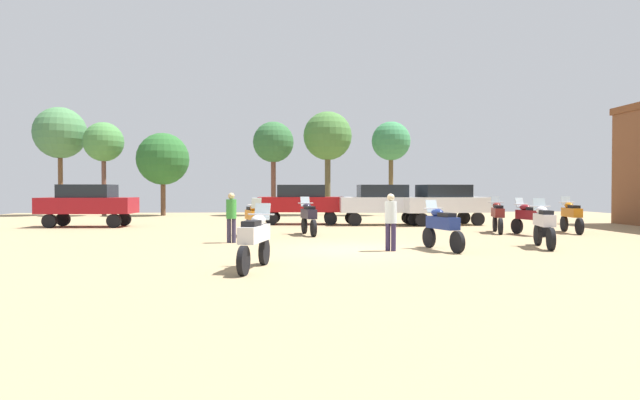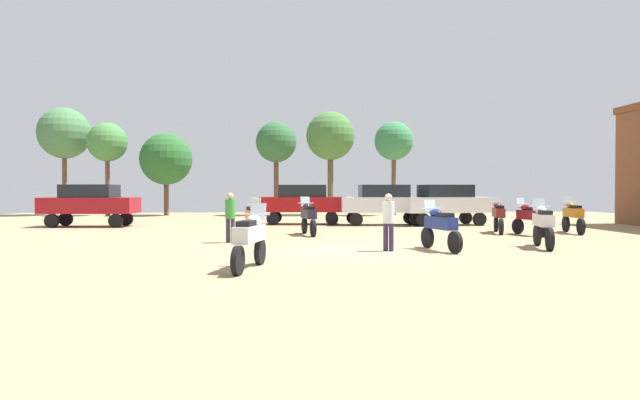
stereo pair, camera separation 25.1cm
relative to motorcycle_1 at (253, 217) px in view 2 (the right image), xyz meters
The scene contains 21 objects.
ground_plane 5.90m from the motorcycle_1, 55.77° to the right, with size 44.00×52.00×0.02m.
motorcycle_1 is the anchor object (origin of this frame).
motorcycle_2 10.66m from the motorcycle_1, ahead, with size 0.77×2.07×1.44m.
motorcycle_3 7.66m from the motorcycle_1, 41.21° to the right, with size 0.78×2.14×1.46m.
motorcycle_4 2.17m from the motorcycle_1, 12.08° to the left, with size 0.70×2.20×1.48m.
motorcycle_5 9.89m from the motorcycle_1, ahead, with size 0.78×2.21×1.49m.
motorcycle_6 8.55m from the motorcycle_1, 86.55° to the right, with size 0.76×2.22×1.46m.
motorcycle_7 12.85m from the motorcycle_1, ahead, with size 0.68×2.29×1.49m.
motorcycle_8 10.16m from the motorcycle_1, 27.02° to the right, with size 0.73×2.17×1.50m.
car_1 9.89m from the motorcycle_1, 144.83° to the left, with size 4.36×1.95×2.00m.
car_2 7.30m from the motorcycle_1, 73.49° to the left, with size 4.41×2.08×2.00m.
car_3 10.73m from the motorcycle_1, 32.37° to the left, with size 4.52×2.43×2.00m.
car_4 8.66m from the motorcycle_1, 45.49° to the left, with size 4.31×1.82×2.00m.
person_1 2.50m from the motorcycle_1, 103.50° to the right, with size 0.41×0.41×1.66m.
person_2 6.67m from the motorcycle_1, 50.61° to the right, with size 0.46×0.46×1.65m.
tree_1 17.16m from the motorcycle_1, 88.39° to the left, with size 2.78×2.78×6.39m.
tree_2 20.33m from the motorcycle_1, 123.09° to the left, with size 2.63×2.63×6.26m.
tree_3 18.25m from the motorcycle_1, 112.71° to the left, with size 3.49×3.49×5.57m.
tree_4 22.95m from the motorcycle_1, 128.70° to the left, with size 3.48×3.48×7.36m.
tree_5 18.59m from the motorcycle_1, 62.09° to the left, with size 2.64×2.64×6.38m.
tree_6 17.89m from the motorcycle_1, 75.92° to the left, with size 3.34×3.34×7.13m.
Camera 2 is at (-1.90, -15.74, 1.80)m, focal length 30.45 mm.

